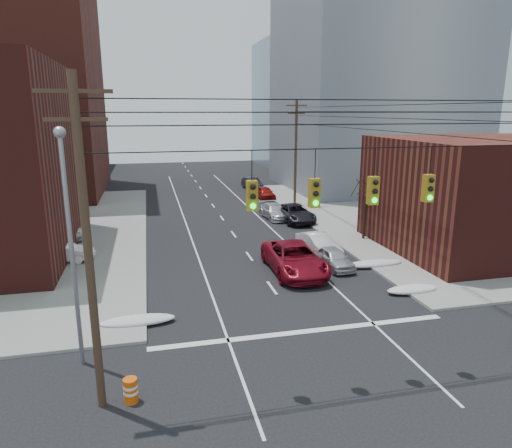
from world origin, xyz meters
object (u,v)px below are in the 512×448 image
parked_car_f (252,183)px  parked_car_b (319,245)px  parked_car_e (265,193)px  construction_barrel (131,390)px  parked_car_d (274,211)px  lot_car_b (47,232)px  parked_car_a (334,258)px  red_pickup (294,258)px  lot_car_a (62,252)px  parked_car_c (295,213)px  lot_car_c (19,230)px

parked_car_f → parked_car_b: bearing=-99.2°
parked_car_e → construction_barrel: parked_car_e is taller
parked_car_d → lot_car_b: lot_car_b is taller
parked_car_a → parked_car_b: (0.00, 2.71, 0.10)m
parked_car_b → parked_car_e: (1.60, 21.43, -0.05)m
parked_car_a → construction_barrel: (-12.33, -11.51, -0.19)m
red_pickup → lot_car_a: bearing=160.9°
parked_car_d → lot_car_a: (-17.18, -9.46, 0.13)m
lot_car_a → parked_car_d: bearing=-55.6°
parked_car_e → parked_car_c: bearing=-93.7°
red_pickup → parked_car_c: 13.60m
parked_car_c → parked_car_a: bearing=-97.9°
construction_barrel → lot_car_b: bearing=107.4°
red_pickup → construction_barrel: red_pickup is taller
lot_car_b → lot_car_c: bearing=55.9°
parked_car_a → parked_car_f: (1.60, 30.84, 0.11)m
parked_car_b → parked_car_f: 28.18m
parked_car_e → lot_car_b: lot_car_b is taller
parked_car_e → lot_car_b: 25.06m
lot_car_a → parked_car_e: bearing=-38.6°
parked_car_d → construction_barrel: 28.60m
parked_car_f → lot_car_a: 32.08m
parked_car_b → construction_barrel: (-12.33, -14.22, -0.29)m
parked_car_d → parked_car_f: size_ratio=1.02×
parked_car_a → parked_car_c: 12.75m
parked_car_a → lot_car_c: (-21.38, 11.46, 0.22)m
parked_car_a → lot_car_b: (-19.05, 9.94, 0.29)m
lot_car_b → parked_car_c: bearing=-83.5°
parked_car_d → parked_car_b: bearing=-94.2°
lot_car_a → parked_car_b: bearing=-91.5°
parked_car_a → lot_car_c: bearing=147.7°
parked_car_a → parked_car_e: (1.60, 24.14, 0.06)m
parked_car_c → red_pickup: bearing=-109.3°
parked_car_b → parked_car_c: size_ratio=0.81×
parked_car_c → parked_car_d: parked_car_c is taller
parked_car_e → parked_car_b: bearing=-97.5°
parked_car_f → lot_car_b: lot_car_b is taller
parked_car_a → parked_car_b: parked_car_b is taller
lot_car_b → lot_car_a: bearing=-160.9°
parked_car_a → parked_car_b: size_ratio=0.83×
parked_car_b → lot_car_b: size_ratio=0.81×
lot_car_b → construction_barrel: 22.48m
red_pickup → lot_car_b: red_pickup is taller
parked_car_e → lot_car_a: lot_car_a is taller
construction_barrel → parked_car_d: bearing=64.5°
parked_car_a → parked_car_d: size_ratio=0.81×
parked_car_c → parked_car_e: size_ratio=1.36×
lot_car_b → construction_barrel: lot_car_b is taller
parked_car_c → parked_car_f: parked_car_c is taller
lot_car_a → lot_car_b: 5.44m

